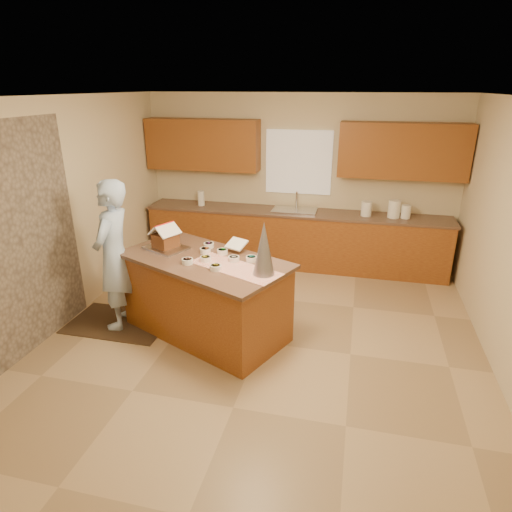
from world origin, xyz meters
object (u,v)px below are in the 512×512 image
gingerbread_house (165,238)px  tinsel_tree (264,249)px  boy (114,256)px  island_base (206,298)px

gingerbread_house → tinsel_tree: bearing=-19.8°
boy → tinsel_tree: bearing=78.4°
tinsel_tree → island_base: bearing=159.5°
tinsel_tree → gingerbread_house: 1.40m
tinsel_tree → boy: (-1.86, 0.22, -0.33)m
boy → gingerbread_house: 0.63m
island_base → boy: boy is taller
island_base → gingerbread_house: gingerbread_house is taller
gingerbread_house → island_base: bearing=-19.0°
island_base → tinsel_tree: 1.13m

